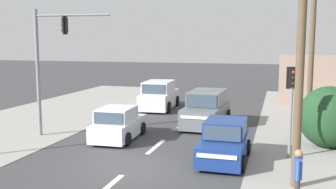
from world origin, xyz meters
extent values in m
plane|color=#3A3A3D|center=(0.00, 0.00, 0.00)|extent=(140.00, 140.00, 0.00)
cube|color=silver|center=(0.00, -2.00, 0.00)|extent=(0.20, 2.40, 0.01)
cube|color=silver|center=(0.00, 3.00, 0.00)|extent=(0.20, 2.40, 0.01)
cube|color=silver|center=(0.00, 8.00, 0.00)|extent=(0.20, 2.40, 0.01)
cube|color=gray|center=(-8.50, 4.00, 0.01)|extent=(8.00, 40.00, 0.02)
cylinder|color=brown|center=(5.60, -0.38, 5.16)|extent=(0.26, 0.26, 10.31)
cylinder|color=brown|center=(6.50, 7.72, 5.42)|extent=(0.26, 0.26, 10.84)
cylinder|color=slate|center=(-5.98, 3.42, 3.00)|extent=(0.18, 0.18, 6.00)
cylinder|color=slate|center=(-4.19, 3.61, 5.70)|extent=(3.59, 0.49, 0.11)
cube|color=black|center=(-4.55, 3.57, 5.25)|extent=(0.23, 0.28, 0.68)
cube|color=black|center=(-4.55, 3.57, 5.25)|extent=(0.09, 0.44, 0.84)
sphere|color=red|center=(-4.67, 3.56, 5.47)|extent=(0.13, 0.13, 0.13)
sphere|color=black|center=(-4.67, 3.56, 5.25)|extent=(0.13, 0.13, 0.13)
sphere|color=black|center=(-4.67, 3.56, 5.03)|extent=(0.13, 0.13, 0.13)
cylinder|color=slate|center=(5.49, 2.80, 1.40)|extent=(0.12, 0.12, 2.80)
cube|color=black|center=(5.49, 2.80, 3.14)|extent=(0.30, 0.26, 0.68)
cube|color=black|center=(5.49, 2.80, 3.14)|extent=(0.43, 0.16, 0.84)
sphere|color=red|center=(5.53, 2.68, 3.36)|extent=(0.13, 0.13, 0.13)
sphere|color=black|center=(5.53, 2.68, 3.14)|extent=(0.13, 0.13, 0.13)
sphere|color=black|center=(5.53, 2.68, 2.92)|extent=(0.13, 0.13, 0.13)
ellipsoid|color=#1E4223|center=(7.13, 4.90, 1.32)|extent=(2.55, 2.30, 2.64)
cube|color=silver|center=(-2.07, 3.86, 0.51)|extent=(1.75, 3.66, 0.76)
cube|color=silver|center=(-2.06, 3.56, 1.21)|extent=(1.56, 1.96, 0.64)
cube|color=#384756|center=(-2.10, 4.53, 1.21)|extent=(1.36, 0.12, 0.54)
cube|color=#384756|center=(-2.02, 2.59, 1.21)|extent=(1.33, 0.12, 0.51)
cube|color=white|center=(-2.15, 5.68, 0.68)|extent=(1.36, 0.10, 0.14)
cylinder|color=black|center=(-2.92, 4.94, 0.30)|extent=(0.20, 0.61, 0.60)
cylinder|color=black|center=(-1.32, 5.01, 0.30)|extent=(0.20, 0.61, 0.60)
cylinder|color=black|center=(-2.83, 2.71, 0.30)|extent=(0.20, 0.61, 0.60)
cylinder|color=black|center=(-1.23, 2.78, 0.30)|extent=(0.20, 0.61, 0.60)
cube|color=navy|center=(3.10, 1.80, 0.51)|extent=(1.61, 3.60, 0.76)
cube|color=navy|center=(3.10, 2.10, 1.21)|extent=(1.48, 1.90, 0.64)
cube|color=#384756|center=(3.10, 1.13, 1.21)|extent=(1.36, 0.06, 0.54)
cube|color=#384756|center=(3.10, 3.07, 1.21)|extent=(1.33, 0.06, 0.51)
cube|color=white|center=(3.09, -0.02, 0.68)|extent=(1.36, 0.04, 0.14)
cylinder|color=black|center=(3.90, 0.68, 0.30)|extent=(0.18, 0.60, 0.60)
cylinder|color=black|center=(2.30, 0.68, 0.30)|extent=(0.18, 0.60, 0.60)
cylinder|color=black|center=(3.90, 2.91, 0.30)|extent=(0.18, 0.60, 0.60)
cylinder|color=black|center=(2.30, 2.91, 0.30)|extent=(0.18, 0.60, 0.60)
cube|color=slate|center=(1.32, 7.82, 0.64)|extent=(2.02, 4.57, 1.00)
cube|color=slate|center=(1.33, 8.02, 1.52)|extent=(1.83, 2.77, 0.76)
cube|color=#384756|center=(1.27, 6.65, 1.52)|extent=(1.58, 0.13, 0.65)
cube|color=#384756|center=(1.38, 9.39, 1.52)|extent=(1.55, 0.12, 0.61)
cube|color=white|center=(1.22, 5.55, 0.86)|extent=(1.56, 0.10, 0.14)
cylinder|color=black|center=(2.18, 6.38, 0.36)|extent=(0.25, 0.73, 0.72)
cylinder|color=black|center=(0.34, 6.46, 0.36)|extent=(0.25, 0.73, 0.72)
cylinder|color=black|center=(2.29, 9.17, 0.36)|extent=(0.25, 0.73, 0.72)
cylinder|color=black|center=(0.46, 9.25, 0.36)|extent=(0.25, 0.73, 0.72)
cube|color=silver|center=(-2.71, 12.36, 0.64)|extent=(2.10, 4.60, 1.00)
cube|color=silver|center=(-2.70, 12.16, 1.52)|extent=(1.87, 2.80, 0.76)
cube|color=#384756|center=(-2.78, 13.53, 1.52)|extent=(1.58, 0.15, 0.65)
cube|color=#384756|center=(-2.62, 10.79, 1.52)|extent=(1.55, 0.15, 0.61)
cube|color=white|center=(-2.85, 14.62, 0.86)|extent=(1.56, 0.13, 0.14)
cylinder|color=black|center=(-3.71, 13.70, 0.36)|extent=(0.26, 0.73, 0.72)
cylinder|color=black|center=(-1.88, 13.80, 0.36)|extent=(0.26, 0.73, 0.72)
cylinder|color=black|center=(-3.55, 10.91, 0.36)|extent=(0.26, 0.73, 0.72)
cylinder|color=black|center=(-1.71, 11.02, 0.36)|extent=(0.26, 0.73, 0.72)
cube|color=#33519E|center=(5.60, -1.95, 1.12)|extent=(0.24, 0.37, 0.56)
sphere|color=#9E7051|center=(5.60, -1.95, 1.52)|extent=(0.22, 0.22, 0.22)
cylinder|color=#33519E|center=(5.61, -1.72, 1.12)|extent=(0.09, 0.09, 0.54)
cylinder|color=#33519E|center=(5.58, -2.19, 1.12)|extent=(0.09, 0.09, 0.54)
camera|label=1|loc=(5.01, -12.73, 4.49)|focal=42.00mm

